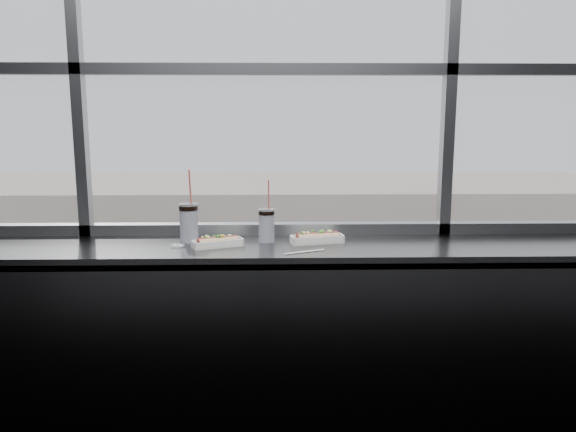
{
  "coord_description": "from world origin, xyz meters",
  "views": [
    {
      "loc": [
        0.05,
        -1.59,
        1.75
      ],
      "look_at": [
        0.12,
        1.23,
        1.25
      ],
      "focal_mm": 35.0,
      "sensor_mm": 36.0,
      "label": 1
    }
  ],
  "objects_px": {
    "tree_left": "(93,274)",
    "pedestrian_c": "(332,313)",
    "hotdog_tray_left": "(218,242)",
    "hotdog_tray_right": "(317,238)",
    "pedestrian_a": "(178,312)",
    "tree_center": "(267,289)",
    "car_far_b": "(351,348)",
    "tree_right": "(441,287)",
    "loose_straw": "(304,252)",
    "car_far_a": "(100,351)",
    "wrapper": "(178,245)",
    "soda_cup_right": "(267,224)",
    "car_near_c": "(311,431)",
    "soda_cup_left": "(189,221)",
    "car_far_c": "(535,342)"
  },
  "relations": [
    {
      "from": "soda_cup_left",
      "to": "car_far_a",
      "type": "distance_m",
      "value": 27.98
    },
    {
      "from": "car_far_b",
      "to": "tree_right",
      "type": "relative_size",
      "value": 1.29
    },
    {
      "from": "pedestrian_a",
      "to": "tree_right",
      "type": "bearing_deg",
      "value": -94.1
    },
    {
      "from": "soda_cup_left",
      "to": "pedestrian_a",
      "type": "relative_size",
      "value": 0.17
    },
    {
      "from": "soda_cup_right",
      "to": "car_far_a",
      "type": "xyz_separation_m",
      "value": [
        -8.86,
        24.2,
        -11.21
      ]
    },
    {
      "from": "hotdog_tray_right",
      "to": "car_near_c",
      "type": "distance_m",
      "value": 19.6
    },
    {
      "from": "hotdog_tray_left",
      "to": "car_far_a",
      "type": "xyz_separation_m",
      "value": [
        -8.62,
        24.31,
        -11.14
      ]
    },
    {
      "from": "tree_left",
      "to": "pedestrian_c",
      "type": "bearing_deg",
      "value": 4.91
    },
    {
      "from": "hotdog_tray_left",
      "to": "pedestrian_c",
      "type": "xyz_separation_m",
      "value": [
        3.74,
        29.5,
        -11.11
      ]
    },
    {
      "from": "hotdog_tray_left",
      "to": "car_far_b",
      "type": "relative_size",
      "value": 0.05
    },
    {
      "from": "loose_straw",
      "to": "car_near_c",
      "type": "relative_size",
      "value": 0.03
    },
    {
      "from": "soda_cup_right",
      "to": "tree_center",
      "type": "xyz_separation_m",
      "value": [
        -0.4,
        28.2,
        -9.26
      ]
    },
    {
      "from": "car_far_a",
      "to": "pedestrian_a",
      "type": "xyz_separation_m",
      "value": [
        3.1,
        5.11,
        0.18
      ]
    },
    {
      "from": "car_far_c",
      "to": "car_near_c",
      "type": "bearing_deg",
      "value": 125.26
    },
    {
      "from": "car_far_c",
      "to": "tree_center",
      "type": "relative_size",
      "value": 1.59
    },
    {
      "from": "hotdog_tray_left",
      "to": "car_far_a",
      "type": "relative_size",
      "value": 0.05
    },
    {
      "from": "loose_straw",
      "to": "wrapper",
      "type": "bearing_deg",
      "value": 144.23
    },
    {
      "from": "car_far_a",
      "to": "tree_right",
      "type": "distance_m",
      "value": 19.05
    },
    {
      "from": "wrapper",
      "to": "loose_straw",
      "type": "bearing_deg",
      "value": -11.52
    },
    {
      "from": "car_far_a",
      "to": "pedestrian_c",
      "type": "height_order",
      "value": "pedestrian_c"
    },
    {
      "from": "hotdog_tray_left",
      "to": "hotdog_tray_right",
      "type": "height_order",
      "value": "hotdog_tray_right"
    },
    {
      "from": "wrapper",
      "to": "tree_right",
      "type": "bearing_deg",
      "value": 70.37
    },
    {
      "from": "wrapper",
      "to": "pedestrian_c",
      "type": "bearing_deg",
      "value": 82.39
    },
    {
      "from": "loose_straw",
      "to": "car_near_c",
      "type": "xyz_separation_m",
      "value": [
        1.17,
        16.45,
        -10.9
      ]
    },
    {
      "from": "car_far_c",
      "to": "hotdog_tray_left",
      "type": "bearing_deg",
      "value": 152.39
    },
    {
      "from": "pedestrian_c",
      "to": "tree_center",
      "type": "bearing_deg",
      "value": 16.96
    },
    {
      "from": "car_far_a",
      "to": "wrapper",
      "type": "bearing_deg",
      "value": -162.42
    },
    {
      "from": "car_far_b",
      "to": "pedestrian_c",
      "type": "height_order",
      "value": "pedestrian_c"
    },
    {
      "from": "pedestrian_a",
      "to": "tree_center",
      "type": "distance_m",
      "value": 5.76
    },
    {
      "from": "hotdog_tray_left",
      "to": "loose_straw",
      "type": "bearing_deg",
      "value": -37.77
    },
    {
      "from": "car_far_a",
      "to": "hotdog_tray_left",
      "type": "bearing_deg",
      "value": -162.0
    },
    {
      "from": "loose_straw",
      "to": "pedestrian_a",
      "type": "relative_size",
      "value": 0.1
    },
    {
      "from": "hotdog_tray_right",
      "to": "tree_left",
      "type": "xyz_separation_m",
      "value": [
        -10.6,
        28.24,
        -8.26
      ]
    },
    {
      "from": "wrapper",
      "to": "tree_right",
      "type": "xyz_separation_m",
      "value": [
        10.1,
        28.32,
        -9.15
      ]
    },
    {
      "from": "hotdog_tray_right",
      "to": "tree_right",
      "type": "relative_size",
      "value": 0.07
    },
    {
      "from": "hotdog_tray_left",
      "to": "wrapper",
      "type": "relative_size",
      "value": 3.1
    },
    {
      "from": "car_far_b",
      "to": "tree_center",
      "type": "height_order",
      "value": "tree_center"
    },
    {
      "from": "hotdog_tray_right",
      "to": "soda_cup_right",
      "type": "height_order",
      "value": "soda_cup_right"
    },
    {
      "from": "pedestrian_a",
      "to": "wrapper",
      "type": "bearing_deg",
      "value": -169.76
    },
    {
      "from": "car_far_c",
      "to": "pedestrian_a",
      "type": "xyz_separation_m",
      "value": [
        -19.27,
        5.11,
        -0.04
      ]
    },
    {
      "from": "hotdog_tray_right",
      "to": "soda_cup_left",
      "type": "bearing_deg",
      "value": 163.78
    },
    {
      "from": "pedestrian_c",
      "to": "car_far_a",
      "type": "bearing_deg",
      "value": 22.77
    },
    {
      "from": "hotdog_tray_right",
      "to": "pedestrian_c",
      "type": "bearing_deg",
      "value": 71.48
    },
    {
      "from": "soda_cup_left",
      "to": "car_near_c",
      "type": "distance_m",
      "value": 19.66
    },
    {
      "from": "loose_straw",
      "to": "car_far_b",
      "type": "height_order",
      "value": "loose_straw"
    },
    {
      "from": "loose_straw",
      "to": "soda_cup_left",
      "type": "bearing_deg",
      "value": 132.3
    },
    {
      "from": "hotdog_tray_right",
      "to": "pedestrian_c",
      "type": "distance_m",
      "value": 31.62
    },
    {
      "from": "soda_cup_left",
      "to": "wrapper",
      "type": "height_order",
      "value": "soda_cup_left"
    },
    {
      "from": "car_near_c",
      "to": "tree_left",
      "type": "relative_size",
      "value": 1.2
    },
    {
      "from": "car_far_b",
      "to": "tree_center",
      "type": "bearing_deg",
      "value": 39.68
    }
  ]
}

